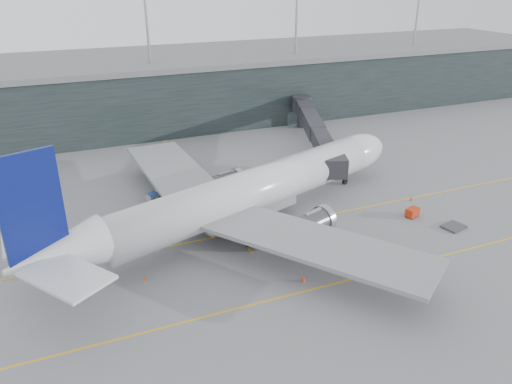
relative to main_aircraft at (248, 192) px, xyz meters
name	(u,v)px	position (x,y,z in m)	size (l,w,h in m)	color
ground	(194,227)	(-7.62, 2.14, -5.02)	(320.00, 320.00, 0.00)	slate
taxiline_a	(202,240)	(-7.62, -1.86, -5.01)	(160.00, 0.25, 0.02)	#ECA716
taxiline_b	(245,307)	(-7.62, -17.86, -5.01)	(160.00, 0.25, 0.02)	#ECA716
taxiline_lead_main	(190,174)	(-2.62, 22.14, -5.01)	(0.25, 60.00, 0.02)	#ECA716
terminal	(123,91)	(-7.62, 60.13, 2.60)	(240.00, 36.00, 29.00)	black
main_aircraft	(248,192)	(0.00, 0.00, 0.00)	(61.93, 57.10, 17.87)	silver
jet_bridge	(301,123)	(22.26, 26.92, 0.38)	(19.40, 45.53, 7.20)	#26262B
gse_cart	(412,212)	(23.39, -7.28, -4.25)	(2.33, 1.87, 1.38)	#B4290C
baggage_dolly	(454,227)	(26.62, -12.42, -4.83)	(3.09, 2.47, 0.31)	#37373C
uld_a	(153,198)	(-11.36, 12.10, -4.10)	(2.33, 2.11, 1.75)	#3F3E44
uld_b	(161,190)	(-9.50, 14.72, -4.04)	(2.06, 1.66, 1.85)	#3F3E44
uld_c	(173,193)	(-7.96, 12.40, -3.92)	(2.84, 2.61, 2.08)	#3F3E44
cone_nose	(411,198)	(26.95, -2.63, -4.64)	(0.48, 0.48, 0.76)	#D63F0B
cone_wing_stbd	(303,279)	(0.52, -16.05, -4.62)	(0.49, 0.49, 0.78)	#F0350D
cone_wing_port	(234,182)	(3.17, 14.83, -4.66)	(0.45, 0.45, 0.71)	#FA450D
cone_tail	(145,278)	(-16.75, -8.59, -4.71)	(0.38, 0.38, 0.61)	#E4540C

